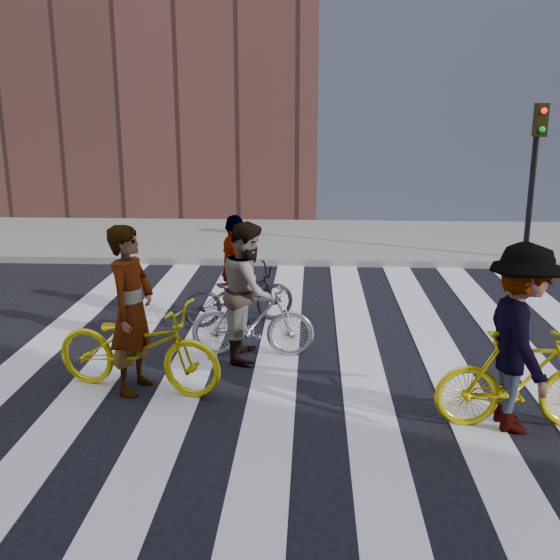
# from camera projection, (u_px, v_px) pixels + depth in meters

# --- Properties ---
(ground) EXTENTS (100.00, 100.00, 0.00)m
(ground) POSITION_uv_depth(u_px,v_px,m) (319.00, 353.00, 8.91)
(ground) COLOR black
(ground) RESTS_ON ground
(sidewalk_far) EXTENTS (100.00, 5.00, 0.15)m
(sidewalk_far) POSITION_uv_depth(u_px,v_px,m) (317.00, 240.00, 16.14)
(sidewalk_far) COLOR gray
(sidewalk_far) RESTS_ON ground
(zebra_crosswalk) EXTENTS (8.25, 10.00, 0.01)m
(zebra_crosswalk) POSITION_uv_depth(u_px,v_px,m) (319.00, 353.00, 8.91)
(zebra_crosswalk) COLOR silver
(zebra_crosswalk) RESTS_ON ground
(traffic_signal) EXTENTS (0.22, 0.42, 3.33)m
(traffic_signal) POSITION_uv_depth(u_px,v_px,m) (536.00, 156.00, 13.25)
(traffic_signal) COLOR black
(traffic_signal) RESTS_ON ground
(bike_yellow_left) EXTENTS (2.18, 1.18, 1.09)m
(bike_yellow_left) POSITION_uv_depth(u_px,v_px,m) (138.00, 346.00, 7.64)
(bike_yellow_left) COLOR yellow
(bike_yellow_left) RESTS_ON ground
(bike_silver_mid) EXTENTS (1.65, 0.49, 0.99)m
(bike_silver_mid) POSITION_uv_depth(u_px,v_px,m) (253.00, 321.00, 8.70)
(bike_silver_mid) COLOR #989BA0
(bike_silver_mid) RESTS_ON ground
(bike_yellow_right) EXTENTS (1.77, 0.53, 1.06)m
(bike_yellow_right) POSITION_uv_depth(u_px,v_px,m) (521.00, 380.00, 6.74)
(bike_yellow_right) COLOR yellow
(bike_yellow_right) RESTS_ON ground
(bike_dark_rear) EXTENTS (1.85, 1.22, 0.92)m
(bike_dark_rear) POSITION_uv_depth(u_px,v_px,m) (239.00, 295.00, 10.04)
(bike_dark_rear) COLOR black
(bike_dark_rear) RESTS_ON ground
(rider_left) EXTENTS (0.63, 0.81, 1.98)m
(rider_left) POSITION_uv_depth(u_px,v_px,m) (132.00, 310.00, 7.53)
(rider_left) COLOR slate
(rider_left) RESTS_ON ground
(rider_mid) EXTENTS (0.71, 0.90, 1.83)m
(rider_mid) POSITION_uv_depth(u_px,v_px,m) (249.00, 291.00, 8.60)
(rider_mid) COLOR slate
(rider_mid) RESTS_ON ground
(rider_right) EXTENTS (0.75, 1.28, 1.97)m
(rider_right) POSITION_uv_depth(u_px,v_px,m) (520.00, 338.00, 6.62)
(rider_right) COLOR slate
(rider_right) RESTS_ON ground
(rider_rear) EXTENTS (0.76, 1.08, 1.70)m
(rider_rear) POSITION_uv_depth(u_px,v_px,m) (235.00, 270.00, 9.94)
(rider_rear) COLOR slate
(rider_rear) RESTS_ON ground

